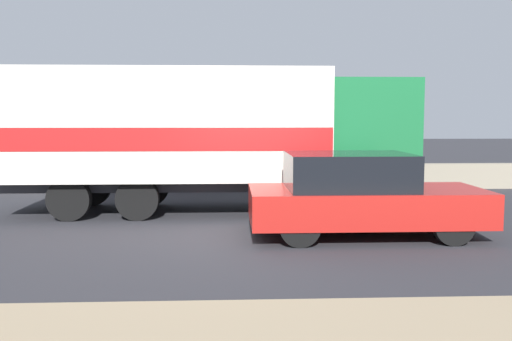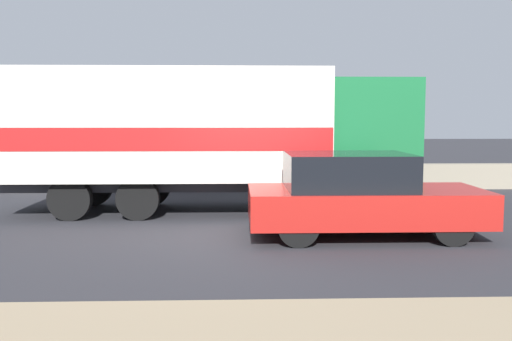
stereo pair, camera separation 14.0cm
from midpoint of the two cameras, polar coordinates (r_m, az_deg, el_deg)
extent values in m
plane|color=#2D2D33|center=(10.70, 0.22, -6.01)|extent=(80.00, 80.00, 0.00)
cube|color=gray|center=(16.42, -0.56, -0.66)|extent=(60.00, 0.35, 0.73)
cube|color=#196B38|center=(12.98, 11.25, 3.29)|extent=(1.88, 2.27, 2.52)
cube|color=black|center=(13.21, 15.19, 5.43)|extent=(0.06, 1.93, 1.11)
cube|color=#2D2D33|center=(12.79, -8.41, -1.21)|extent=(6.92, 1.41, 0.25)
cube|color=silver|center=(12.71, -8.49, 4.61)|extent=(6.92, 2.56, 2.34)
cube|color=red|center=(12.72, -8.47, 3.34)|extent=(6.89, 2.58, 0.47)
cylinder|color=black|center=(14.01, 10.26, -1.52)|extent=(0.88, 0.28, 0.88)
cylinder|color=black|center=(12.15, 12.18, -2.64)|extent=(0.88, 0.28, 0.88)
cylinder|color=black|center=(14.10, -15.67, -1.60)|extent=(0.88, 0.28, 0.88)
cylinder|color=black|center=(12.25, -17.79, -2.72)|extent=(0.88, 0.28, 0.88)
cylinder|color=black|center=(13.84, -10.09, -1.61)|extent=(0.88, 0.28, 0.88)
cylinder|color=black|center=(11.95, -11.38, -2.77)|extent=(0.88, 0.28, 0.88)
cube|color=#B21E19|center=(10.30, 11.28, -3.45)|extent=(4.12, 1.80, 0.60)
cube|color=black|center=(10.15, 9.53, -0.06)|extent=(2.14, 1.66, 0.63)
cylinder|color=black|center=(11.42, 16.62, -3.78)|extent=(0.68, 0.20, 0.68)
cylinder|color=black|center=(9.98, 19.49, -5.20)|extent=(0.68, 0.20, 0.68)
cylinder|color=black|center=(10.88, 3.73, -4.01)|extent=(0.68, 0.20, 0.68)
cylinder|color=black|center=(9.35, 4.69, -5.60)|extent=(0.68, 0.20, 0.68)
camera|label=1|loc=(0.07, -89.64, 0.03)|focal=40.00mm
camera|label=2|loc=(0.07, 90.36, -0.03)|focal=40.00mm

